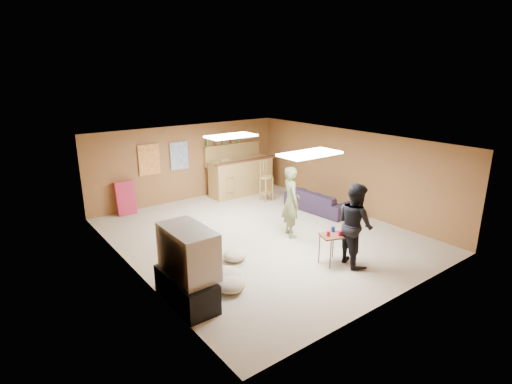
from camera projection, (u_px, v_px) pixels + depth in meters
ground at (261, 235)px, 9.33m from camera, size 7.00×7.00×0.00m
ceiling at (262, 142)px, 8.69m from camera, size 6.00×7.00×0.02m
wall_back at (188, 163)px, 11.69m from camera, size 6.00×0.02×2.20m
wall_front at (396, 240)px, 6.34m from camera, size 6.00×0.02×2.20m
wall_left at (132, 218)px, 7.28m from camera, size 0.02×7.00×2.20m
wall_right at (349, 171)px, 10.74m from camera, size 0.02×7.00×2.20m
tv_stand at (186, 289)px, 6.55m from camera, size 0.55×1.30×0.50m
dvd_box at (198, 290)px, 6.70m from camera, size 0.35×0.50×0.08m
tv_body at (188, 251)px, 6.40m from camera, size 0.60×1.10×0.80m
tv_screen at (205, 247)px, 6.58m from camera, size 0.02×0.95×0.65m
bar_counter at (241, 177)px, 12.29m from camera, size 2.00×0.60×1.10m
bar_lip at (246, 161)px, 11.94m from camera, size 2.10×0.12×0.05m
bar_shelf at (232, 144)px, 12.36m from camera, size 2.00×0.18×0.05m
bar_backing at (232, 154)px, 12.46m from camera, size 2.00×0.14×0.60m
poster_left at (149, 160)px, 10.89m from camera, size 0.60×0.03×0.85m
poster_right at (179, 156)px, 11.41m from camera, size 0.55×0.03×0.80m
folding_chair_stack at (125, 198)px, 10.57m from camera, size 0.50×0.26×0.91m
ceiling_panel_front at (310, 154)px, 7.56m from camera, size 1.20×0.60×0.04m
ceiling_panel_back at (231, 136)px, 9.62m from camera, size 1.20×0.60×0.04m
person_olive at (291, 202)px, 9.07m from camera, size 0.59×0.70×1.65m
person_black at (355, 224)px, 7.74m from camera, size 0.84×0.95×1.65m
sofa at (318, 201)px, 10.89m from camera, size 0.89×1.96×0.56m
tray_table at (332, 249)px, 7.89m from camera, size 0.56×0.51×0.60m
cup_red_near at (328, 233)px, 7.76m from camera, size 0.10×0.10×0.10m
cup_red_far at (340, 233)px, 7.76m from camera, size 0.08×0.08×0.10m
cup_blue at (333, 229)px, 7.96m from camera, size 0.08×0.08×0.11m
bar_stool_left at (228, 180)px, 11.80m from camera, size 0.46×0.46×1.18m
bar_stool_right at (266, 183)px, 11.65m from camera, size 0.40×0.40×1.06m
cushion_near_tv at (225, 275)px, 7.23m from camera, size 0.60×0.60×0.25m
cushion_mid at (235, 255)px, 8.06m from camera, size 0.58×0.58×0.21m
cushion_far at (231, 284)px, 6.94m from camera, size 0.56×0.56×0.24m
bottle_row at (223, 140)px, 12.10m from camera, size 1.20×0.08×0.26m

